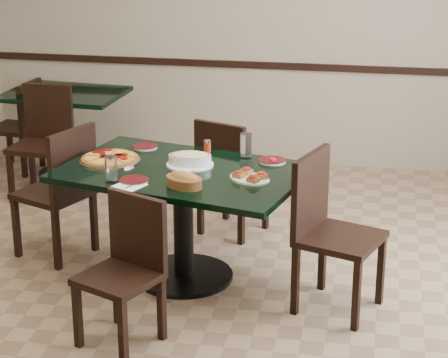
% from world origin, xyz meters
% --- Properties ---
extents(floor, '(5.50, 5.50, 0.00)m').
position_xyz_m(floor, '(0.00, 0.00, 0.00)').
color(floor, '#866D4D').
rests_on(floor, ground).
extents(room_shell, '(5.50, 5.50, 5.50)m').
position_xyz_m(room_shell, '(1.02, 1.73, 1.17)').
color(room_shell, white).
rests_on(room_shell, floor).
extents(main_table, '(1.68, 1.29, 0.75)m').
position_xyz_m(main_table, '(-0.14, 0.22, 0.57)').
color(main_table, black).
rests_on(main_table, floor).
extents(back_table, '(1.03, 0.79, 0.75)m').
position_xyz_m(back_table, '(-1.60, 2.06, 0.52)').
color(back_table, black).
rests_on(back_table, floor).
extents(chair_far, '(0.53, 0.53, 0.87)m').
position_xyz_m(chair_far, '(0.01, 0.98, 0.49)').
color(chair_far, black).
rests_on(chair_far, floor).
extents(chair_near, '(0.52, 0.52, 0.84)m').
position_xyz_m(chair_near, '(-0.27, -0.59, 0.47)').
color(chair_near, black).
rests_on(chair_near, floor).
extents(chair_right, '(0.58, 0.58, 0.96)m').
position_xyz_m(chair_right, '(0.79, 0.00, 0.54)').
color(chair_right, black).
rests_on(chair_right, floor).
extents(chair_left, '(0.57, 0.57, 0.93)m').
position_xyz_m(chair_left, '(-1.02, 0.41, 0.52)').
color(chair_left, black).
rests_on(chair_left, floor).
extents(back_chair_near, '(0.46, 0.46, 0.90)m').
position_xyz_m(back_chair_near, '(-1.61, 1.56, 0.51)').
color(back_chair_near, black).
rests_on(back_chair_near, floor).
extents(back_chair_left, '(0.42, 0.42, 0.81)m').
position_xyz_m(back_chair_left, '(-2.03, 2.10, 0.45)').
color(back_chair_left, black).
rests_on(back_chair_left, floor).
extents(pepperoni_pizza, '(0.40, 0.40, 0.04)m').
position_xyz_m(pepperoni_pizza, '(-0.64, 0.30, 0.77)').
color(pepperoni_pizza, '#B7B7BF').
rests_on(pepperoni_pizza, main_table).
extents(lasagna_casserole, '(0.30, 0.30, 0.09)m').
position_xyz_m(lasagna_casserole, '(-0.11, 0.31, 0.80)').
color(lasagna_casserole, silver).
rests_on(lasagna_casserole, main_table).
extents(bread_basket, '(0.29, 0.25, 0.10)m').
position_xyz_m(bread_basket, '(-0.06, -0.09, 0.79)').
color(bread_basket, brown).
rests_on(bread_basket, main_table).
extents(bruschetta_platter, '(0.34, 0.32, 0.05)m').
position_xyz_m(bruschetta_platter, '(0.31, 0.10, 0.77)').
color(bruschetta_platter, silver).
rests_on(bruschetta_platter, main_table).
extents(side_plate_near, '(0.18, 0.18, 0.02)m').
position_xyz_m(side_plate_near, '(-0.38, -0.05, 0.76)').
color(side_plate_near, silver).
rests_on(side_plate_near, main_table).
extents(side_plate_far_r, '(0.18, 0.18, 0.03)m').
position_xyz_m(side_plate_far_r, '(0.39, 0.48, 0.76)').
color(side_plate_far_r, silver).
rests_on(side_plate_far_r, main_table).
extents(side_plate_far_l, '(0.17, 0.17, 0.02)m').
position_xyz_m(side_plate_far_l, '(-0.49, 0.63, 0.76)').
color(side_plate_far_l, silver).
rests_on(side_plate_far_l, main_table).
extents(napkin_setting, '(0.21, 0.21, 0.01)m').
position_xyz_m(napkin_setting, '(-0.38, -0.13, 0.75)').
color(napkin_setting, white).
rests_on(napkin_setting, main_table).
extents(water_glass_a, '(0.08, 0.08, 0.17)m').
position_xyz_m(water_glass_a, '(0.21, 0.53, 0.83)').
color(water_glass_a, white).
rests_on(water_glass_a, main_table).
extents(water_glass_b, '(0.07, 0.07, 0.16)m').
position_xyz_m(water_glass_b, '(-0.51, -0.08, 0.83)').
color(water_glass_b, white).
rests_on(water_glass_b, main_table).
extents(pepper_shaker, '(0.05, 0.05, 0.08)m').
position_xyz_m(pepper_shaker, '(-0.06, 0.61, 0.79)').
color(pepper_shaker, red).
rests_on(pepper_shaker, main_table).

